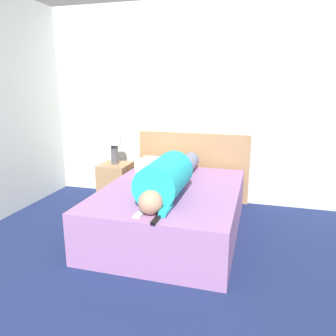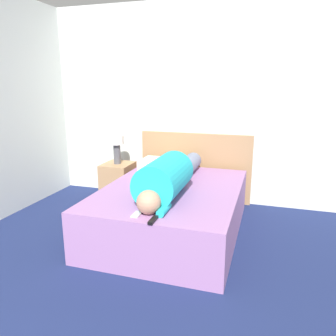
{
  "view_description": "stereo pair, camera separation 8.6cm",
  "coord_description": "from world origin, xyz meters",
  "px_view_note": "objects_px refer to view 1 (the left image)",
  "views": [
    {
      "loc": [
        0.63,
        -0.5,
        1.56
      ],
      "look_at": [
        -0.23,
        2.54,
        0.75
      ],
      "focal_mm": 35.0,
      "sensor_mm": 36.0,
      "label": 1
    },
    {
      "loc": [
        0.72,
        -0.48,
        1.56
      ],
      "look_at": [
        -0.23,
        2.54,
        0.75
      ],
      "focal_mm": 35.0,
      "sensor_mm": 36.0,
      "label": 2
    }
  ],
  "objects_px": {
    "cell_phone": "(139,215)",
    "table_lamp": "(114,145)",
    "nightstand": "(116,183)",
    "person_lying": "(169,177)",
    "tv_remote": "(156,220)",
    "pillow_near_headboard": "(160,165)",
    "bed": "(172,210)"
  },
  "relations": [
    {
      "from": "tv_remote",
      "to": "nightstand",
      "type": "bearing_deg",
      "value": 124.25
    },
    {
      "from": "table_lamp",
      "to": "person_lying",
      "type": "bearing_deg",
      "value": -41.53
    },
    {
      "from": "tv_remote",
      "to": "person_lying",
      "type": "bearing_deg",
      "value": 96.98
    },
    {
      "from": "nightstand",
      "to": "person_lying",
      "type": "xyz_separation_m",
      "value": [
        1.01,
        -0.89,
        0.41
      ]
    },
    {
      "from": "table_lamp",
      "to": "tv_remote",
      "type": "relative_size",
      "value": 2.57
    },
    {
      "from": "tv_remote",
      "to": "cell_phone",
      "type": "distance_m",
      "value": 0.19
    },
    {
      "from": "tv_remote",
      "to": "cell_phone",
      "type": "xyz_separation_m",
      "value": [
        -0.18,
        0.08,
        -0.01
      ]
    },
    {
      "from": "nightstand",
      "to": "tv_remote",
      "type": "distance_m",
      "value": 1.96
    },
    {
      "from": "cell_phone",
      "to": "tv_remote",
      "type": "bearing_deg",
      "value": -25.64
    },
    {
      "from": "bed",
      "to": "cell_phone",
      "type": "relative_size",
      "value": 14.67
    },
    {
      "from": "person_lying",
      "to": "pillow_near_headboard",
      "type": "xyz_separation_m",
      "value": [
        -0.36,
        0.85,
        -0.1
      ]
    },
    {
      "from": "table_lamp",
      "to": "pillow_near_headboard",
      "type": "height_order",
      "value": "table_lamp"
    },
    {
      "from": "pillow_near_headboard",
      "to": "cell_phone",
      "type": "xyz_separation_m",
      "value": [
        0.28,
        -1.49,
        -0.06
      ]
    },
    {
      "from": "cell_phone",
      "to": "nightstand",
      "type": "bearing_deg",
      "value": 121.11
    },
    {
      "from": "nightstand",
      "to": "tv_remote",
      "type": "xyz_separation_m",
      "value": [
        1.1,
        -1.61,
        0.25
      ]
    },
    {
      "from": "person_lying",
      "to": "tv_remote",
      "type": "bearing_deg",
      "value": -83.02
    },
    {
      "from": "bed",
      "to": "nightstand",
      "type": "distance_m",
      "value": 1.22
    },
    {
      "from": "person_lying",
      "to": "bed",
      "type": "bearing_deg",
      "value": 97.19
    },
    {
      "from": "table_lamp",
      "to": "tv_remote",
      "type": "bearing_deg",
      "value": -55.75
    },
    {
      "from": "nightstand",
      "to": "table_lamp",
      "type": "xyz_separation_m",
      "value": [
        0.0,
        0.0,
        0.52
      ]
    },
    {
      "from": "pillow_near_headboard",
      "to": "cell_phone",
      "type": "relative_size",
      "value": 4.02
    },
    {
      "from": "cell_phone",
      "to": "table_lamp",
      "type": "bearing_deg",
      "value": 121.11
    },
    {
      "from": "bed",
      "to": "tv_remote",
      "type": "distance_m",
      "value": 0.93
    },
    {
      "from": "table_lamp",
      "to": "pillow_near_headboard",
      "type": "relative_size",
      "value": 0.74
    },
    {
      "from": "cell_phone",
      "to": "bed",
      "type": "bearing_deg",
      "value": 85.31
    },
    {
      "from": "pillow_near_headboard",
      "to": "tv_remote",
      "type": "bearing_deg",
      "value": -73.92
    },
    {
      "from": "table_lamp",
      "to": "tv_remote",
      "type": "distance_m",
      "value": 1.97
    },
    {
      "from": "tv_remote",
      "to": "cell_phone",
      "type": "height_order",
      "value": "tv_remote"
    },
    {
      "from": "bed",
      "to": "table_lamp",
      "type": "height_order",
      "value": "table_lamp"
    },
    {
      "from": "nightstand",
      "to": "bed",
      "type": "bearing_deg",
      "value": -36.19
    },
    {
      "from": "nightstand",
      "to": "table_lamp",
      "type": "distance_m",
      "value": 0.52
    },
    {
      "from": "bed",
      "to": "pillow_near_headboard",
      "type": "height_order",
      "value": "pillow_near_headboard"
    }
  ]
}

